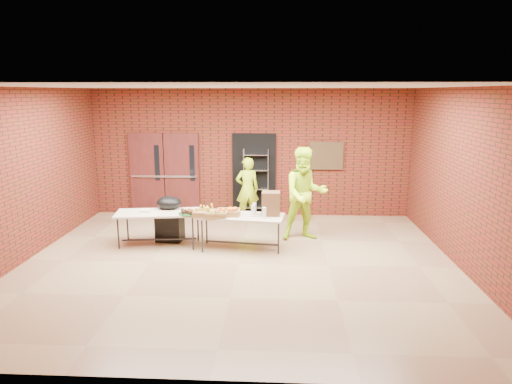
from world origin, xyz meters
TOP-DOWN VIEW (x-y plane):
  - room at (0.00, 0.00)m, footprint 8.08×7.08m
  - double_doors at (-2.20, 3.44)m, footprint 1.78×0.12m
  - dark_doorway at (0.10, 3.46)m, footprint 1.10×0.06m
  - bronze_plaque at (1.90, 3.45)m, footprint 0.85×0.04m
  - wire_rack at (0.15, 3.32)m, footprint 0.64×0.23m
  - table_left at (-1.73, 0.99)m, footprint 1.79×0.93m
  - table_right at (-0.01, 0.85)m, footprint 1.77×0.92m
  - basket_bananas at (-0.74, 0.77)m, footprint 0.44×0.34m
  - basket_oranges at (-0.27, 0.86)m, footprint 0.46×0.36m
  - basket_apples at (-0.50, 0.72)m, footprint 0.43×0.33m
  - muffin_tray at (-1.07, 0.88)m, footprint 0.42×0.42m
  - napkin_box at (-1.98, 0.93)m, footprint 0.19×0.13m
  - coffee_dispenser at (0.58, 0.92)m, footprint 0.36×0.32m
  - cup_stack_front at (0.23, 0.76)m, footprint 0.08×0.08m
  - cup_stack_mid at (0.45, 0.65)m, footprint 0.07×0.07m
  - cup_stack_back at (0.25, 0.91)m, footprint 0.08×0.08m
  - covered_grill at (-1.58, 1.29)m, footprint 0.56×0.48m
  - volunteer_woman at (-0.04, 2.97)m, footprint 0.65×0.52m
  - volunteer_man at (1.29, 1.53)m, footprint 1.09×0.92m

SIDE VIEW (x-z plane):
  - covered_grill at x=-1.58m, z-range 0.00..0.97m
  - table_right at x=-0.01m, z-range 0.29..0.98m
  - table_left at x=-1.73m, z-range 0.29..1.00m
  - napkin_box at x=-1.98m, z-range 0.70..0.77m
  - muffin_tray at x=-1.07m, z-range 0.70..0.80m
  - basket_apples at x=-0.50m, z-range 0.69..0.82m
  - basket_bananas at x=-0.74m, z-range 0.69..0.82m
  - basket_oranges at x=-0.27m, z-range 0.68..0.83m
  - volunteer_woman at x=-0.04m, z-range 0.00..1.57m
  - cup_stack_mid at x=0.45m, z-range 0.69..0.92m
  - cup_stack_front at x=0.23m, z-range 0.69..0.93m
  - cup_stack_back at x=0.25m, z-range 0.69..0.93m
  - wire_rack at x=0.15m, z-range 0.00..1.72m
  - coffee_dispenser at x=0.58m, z-range 0.69..1.17m
  - volunteer_man at x=1.29m, z-range 0.00..1.99m
  - dark_doorway at x=0.10m, z-range 0.00..2.10m
  - double_doors at x=-2.20m, z-range 0.00..2.10m
  - bronze_plaque at x=1.90m, z-range 1.20..1.90m
  - room at x=0.00m, z-range -0.04..3.24m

